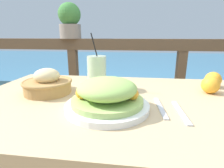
{
  "coord_description": "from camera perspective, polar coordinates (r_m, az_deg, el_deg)",
  "views": [
    {
      "loc": [
        0.08,
        -0.65,
        1.0
      ],
      "look_at": [
        -0.0,
        -0.0,
        0.81
      ],
      "focal_mm": 28.0,
      "sensor_mm": 36.0,
      "label": 1
    }
  ],
  "objects": [
    {
      "name": "orange_near_glass",
      "position": [
        0.96,
        30.1,
        1.24
      ],
      "size": [
        0.07,
        0.07,
        0.07
      ],
      "color": "#F9A328",
      "rests_on": "patio_table"
    },
    {
      "name": "salad_plate",
      "position": [
        0.59,
        -1.59,
        -3.93
      ],
      "size": [
        0.28,
        0.28,
        0.11
      ],
      "color": "white",
      "rests_on": "patio_table"
    },
    {
      "name": "potted_plant",
      "position": [
        1.57,
        -13.63,
        19.46
      ],
      "size": [
        0.18,
        0.18,
        0.28
      ],
      "color": "gray",
      "rests_on": "railing_fence"
    },
    {
      "name": "sea_backdrop",
      "position": [
        4.04,
        6.2,
        4.53
      ],
      "size": [
        12.0,
        4.0,
        0.42
      ],
      "color": "teal",
      "rests_on": "ground_plane"
    },
    {
      "name": "railing_fence",
      "position": [
        1.5,
        4.27,
        4.26
      ],
      "size": [
        2.8,
        0.08,
        0.96
      ],
      "color": "brown",
      "rests_on": "ground_plane"
    },
    {
      "name": "knife",
      "position": [
        0.62,
        21.53,
        -8.48
      ],
      "size": [
        0.02,
        0.18,
        0.0
      ],
      "color": "silver",
      "rests_on": "patio_table"
    },
    {
      "name": "drink_glass",
      "position": [
        0.8,
        -4.97,
        3.7
      ],
      "size": [
        0.09,
        0.09,
        0.25
      ],
      "color": "beige",
      "rests_on": "patio_table"
    },
    {
      "name": "fork",
      "position": [
        0.63,
        15.5,
        -7.4
      ],
      "size": [
        0.03,
        0.18,
        0.0
      ],
      "color": "silver",
      "rests_on": "patio_table"
    },
    {
      "name": "bread_basket",
      "position": [
        0.8,
        -20.28,
        0.14
      ],
      "size": [
        0.21,
        0.21,
        0.11
      ],
      "color": "#AD7F47",
      "rests_on": "patio_table"
    },
    {
      "name": "patio_table",
      "position": [
        0.74,
        0.43,
        -12.42
      ],
      "size": [
        1.16,
        0.73,
        0.75
      ],
      "color": "tan",
      "rests_on": "ground_plane"
    },
    {
      "name": "orange_near_basket",
      "position": [
        0.86,
        29.48,
        -0.24
      ],
      "size": [
        0.07,
        0.07,
        0.07
      ],
      "color": "#F9A328",
      "rests_on": "patio_table"
    }
  ]
}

